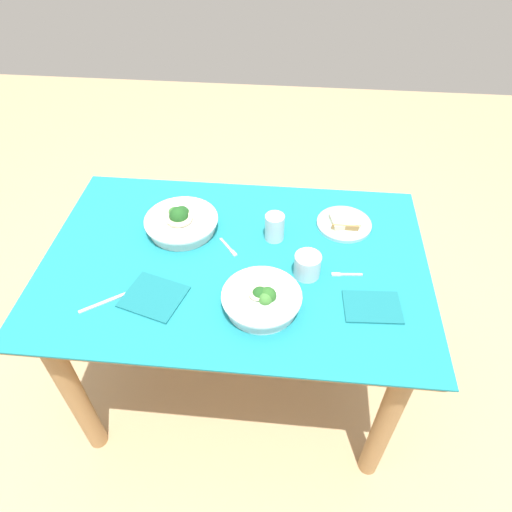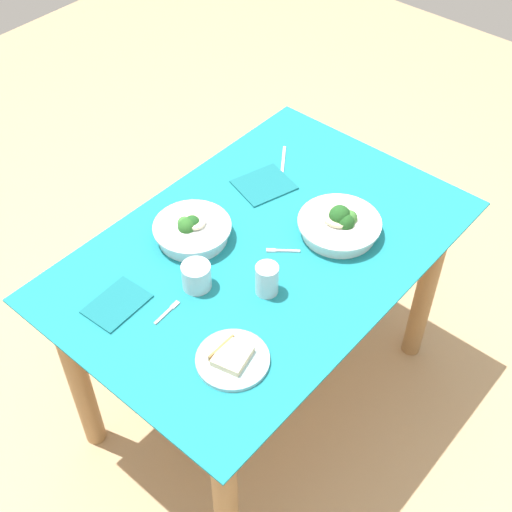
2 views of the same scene
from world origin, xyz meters
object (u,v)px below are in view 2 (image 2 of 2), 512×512
Objects in this scene: broccoli_bowl_near at (192,231)px; fork_by_far_bowl at (168,311)px; water_glass_center at (196,276)px; fork_by_near_bowl at (281,251)px; napkin_folded_lower at (264,185)px; bread_side_plate at (232,358)px; table_knife_left at (283,165)px; water_glass_side at (267,279)px; napkin_folded_upper at (117,304)px; broccoli_bowl_far at (340,225)px.

broccoli_bowl_near reaches higher than fork_by_far_bowl.
water_glass_center is at bearing -1.15° from fork_by_far_bowl.
fork_by_near_bowl is at bearing 160.24° from water_glass_center.
broccoli_bowl_near is 0.29m from fork_by_far_bowl.
napkin_folded_lower is (-0.46, -0.14, -0.04)m from water_glass_center.
fork_by_near_bowl is at bearing -158.10° from bread_side_plate.
broccoli_bowl_near reaches higher than table_knife_left.
napkin_folded_upper is (0.31, -0.28, -0.04)m from water_glass_side.
napkin_folded_lower is at bearing -162.93° from water_glass_center.
broccoli_bowl_far is at bearing -153.60° from fork_by_near_bowl.
napkin_folded_lower is at bearing -93.60° from broccoli_bowl_far.
bread_side_plate is 0.81m from table_knife_left.
fork_by_near_bowl is (-0.15, -0.07, -0.05)m from water_glass_side.
table_knife_left is (-0.70, -0.17, -0.00)m from fork_by_far_bowl.
broccoli_bowl_far is 0.70m from napkin_folded_upper.
water_glass_side is at bearing -159.85° from bread_side_plate.
water_glass_side is 1.12× the size of fork_by_near_bowl.
fork_by_near_bowl is (-0.38, 0.09, 0.00)m from fork_by_far_bowl.
broccoli_bowl_near is 0.31m from water_glass_side.
water_glass_side is 0.98× the size of fork_by_far_bowl.
bread_side_plate is at bearing 7.50° from broccoli_bowl_far.
table_knife_left is at bearing -164.47° from water_glass_center.
bread_side_plate is 2.26× the size of fork_by_near_bowl.
water_glass_side is 0.28m from fork_by_far_bowl.
fork_by_far_bowl is at bearing 14.31° from napkin_folded_lower.
fork_by_far_bowl is 0.72m from table_knife_left.
broccoli_bowl_near is 2.76× the size of fork_by_near_bowl.
broccoli_bowl_far reaches higher than napkin_folded_upper.
broccoli_bowl_near is 2.82× the size of water_glass_center.
water_glass_center reaches higher than bread_side_plate.
water_glass_center is at bearing -117.05° from bread_side_plate.
water_glass_center is at bearing -21.88° from broccoli_bowl_far.
water_glass_center is 0.50× the size of napkin_folded_upper.
napkin_folded_lower is at bearing -78.64° from fork_by_near_bowl.
broccoli_bowl_far is 1.24× the size of table_knife_left.
water_glass_center is (0.13, 0.14, 0.01)m from broccoli_bowl_near.
water_glass_side is at bearing 41.29° from napkin_folded_lower.
table_knife_left is at bearing -176.82° from napkin_folded_upper.
napkin_folded_upper is at bearing 1.98° from napkin_folded_lower.
broccoli_bowl_far is at bearing 155.13° from napkin_folded_upper.
table_knife_left is at bearing -177.99° from broccoli_bowl_near.
napkin_folded_lower is at bearing 179.19° from broccoli_bowl_near.
bread_side_plate is 1.97× the size of fork_by_far_bowl.
broccoli_bowl_far is 1.51× the size of napkin_folded_upper.
table_knife_left is 1.22× the size of napkin_folded_upper.
fork_by_far_bowl is at bearing 38.60° from fork_by_near_bowl.
water_glass_center is at bearing -55.01° from water_glass_side.
fork_by_far_bowl is at bearing -16.74° from broccoli_bowl_far.
bread_side_plate is 0.28m from water_glass_center.
water_glass_side is 0.55× the size of napkin_folded_lower.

